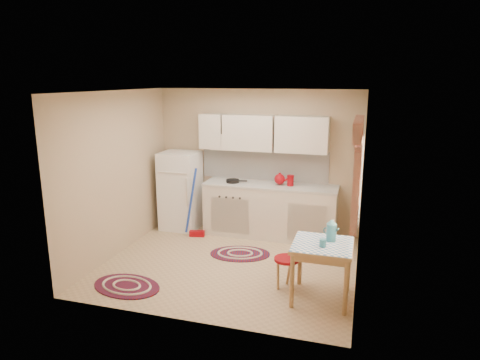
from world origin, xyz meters
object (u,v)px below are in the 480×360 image
base_cabinets (270,211)px  table (321,272)px  stool (286,273)px  fridge (181,191)px

base_cabinets → table: (1.08, -1.96, -0.08)m
table → stool: (-0.46, 0.15, -0.15)m
base_cabinets → table: size_ratio=3.12×
base_cabinets → stool: (0.63, -1.82, -0.23)m
fridge → stool: fridge is taller
fridge → base_cabinets: 1.66m
base_cabinets → stool: 1.93m
base_cabinets → fridge: bearing=-178.3°
base_cabinets → table: bearing=-61.1°
table → stool: bearing=162.0°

